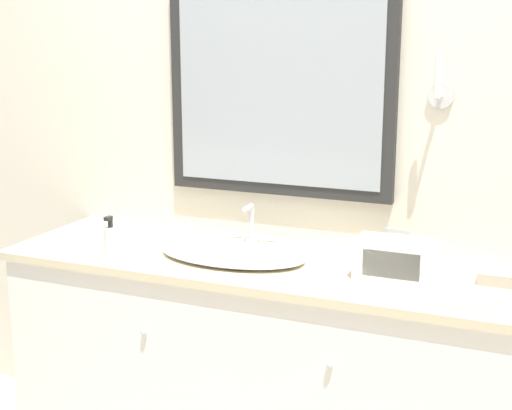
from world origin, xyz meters
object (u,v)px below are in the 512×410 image
at_px(soap_bottle, 111,243).
at_px(picture_frame, 397,243).
at_px(sink_basin, 233,253).
at_px(appliance_box, 395,259).

xyz_separation_m(soap_bottle, picture_frame, (0.93, 0.43, -0.01)).
bearing_deg(sink_basin, appliance_box, 0.01).
distance_m(soap_bottle, picture_frame, 1.03).
bearing_deg(picture_frame, appliance_box, -79.44).
relative_size(sink_basin, appliance_box, 2.13).
bearing_deg(appliance_box, sink_basin, -179.99).
distance_m(appliance_box, picture_frame, 0.23).
height_order(soap_bottle, appliance_box, soap_bottle).
distance_m(soap_bottle, appliance_box, 1.00).
xyz_separation_m(sink_basin, appliance_box, (0.59, 0.00, 0.05)).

